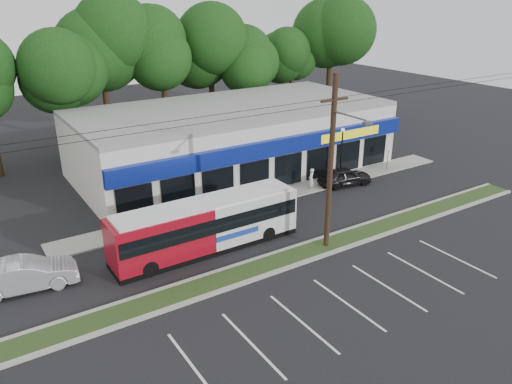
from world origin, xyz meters
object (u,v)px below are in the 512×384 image
object	(u,v)px
car_silver	(25,275)
pedestrian_a	(311,179)
sign_post	(388,152)
car_dark	(345,176)
metrobus	(206,224)
utility_pole	(330,159)
lamp_post	(342,148)
pedestrian_b	(252,200)

from	to	relation	value
car_silver	pedestrian_a	bearing A→B (deg)	-74.74
sign_post	car_dark	distance (m)	5.43
metrobus	pedestrian_a	world-z (taller)	metrobus
metrobus	utility_pole	bearing A→B (deg)	-31.94
lamp_post	pedestrian_a	world-z (taller)	lamp_post
metrobus	car_silver	size ratio (longest dim) A/B	2.27
lamp_post	sign_post	world-z (taller)	lamp_post
utility_pole	metrobus	distance (m)	7.81
utility_pole	lamp_post	xyz separation A→B (m)	(8.17, 7.87, -2.74)
lamp_post	car_silver	bearing A→B (deg)	-172.36
car_silver	pedestrian_b	xyz separation A→B (m)	(14.54, 1.97, -0.01)
car_dark	pedestrian_b	bearing A→B (deg)	101.82
utility_pole	pedestrian_a	bearing A→B (deg)	56.46
metrobus	car_dark	xyz separation A→B (m)	(13.64, 3.41, -0.88)
metrobus	car_silver	bearing A→B (deg)	172.84
sign_post	pedestrian_b	xyz separation A→B (m)	(-13.93, -0.95, -0.75)
sign_post	pedestrian_b	world-z (taller)	sign_post
metrobus	car_silver	distance (m)	9.61
utility_pole	sign_post	world-z (taller)	utility_pole
lamp_post	sign_post	xyz separation A→B (m)	(5.00, -0.23, -1.12)
lamp_post	car_dark	world-z (taller)	lamp_post
car_silver	pedestrian_a	world-z (taller)	pedestrian_a
lamp_post	utility_pole	bearing A→B (deg)	-136.05
pedestrian_a	pedestrian_b	world-z (taller)	pedestrian_a
sign_post	metrobus	distance (m)	19.39
car_silver	pedestrian_b	bearing A→B (deg)	-75.00
sign_post	car_silver	xyz separation A→B (m)	(-28.47, -2.92, -0.74)
utility_pole	pedestrian_a	xyz separation A→B (m)	(5.02, 7.57, -4.56)
lamp_post	metrobus	xyz separation A→B (m)	(-13.96, -4.30, -1.08)
utility_pole	metrobus	world-z (taller)	utility_pole
utility_pole	metrobus	bearing A→B (deg)	148.31
utility_pole	car_dark	world-z (taller)	utility_pole
utility_pole	lamp_post	world-z (taller)	utility_pole
lamp_post	pedestrian_a	size ratio (longest dim) A/B	2.50
car_silver	pedestrian_b	size ratio (longest dim) A/B	3.06
pedestrian_a	pedestrian_b	bearing A→B (deg)	-23.73
sign_post	car_silver	distance (m)	28.63
sign_post	car_silver	bearing A→B (deg)	-174.14
car_dark	pedestrian_b	world-z (taller)	pedestrian_b
lamp_post	car_silver	world-z (taller)	lamp_post
lamp_post	metrobus	bearing A→B (deg)	-162.88
car_dark	car_silver	xyz separation A→B (m)	(-23.15, -2.26, 0.10)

